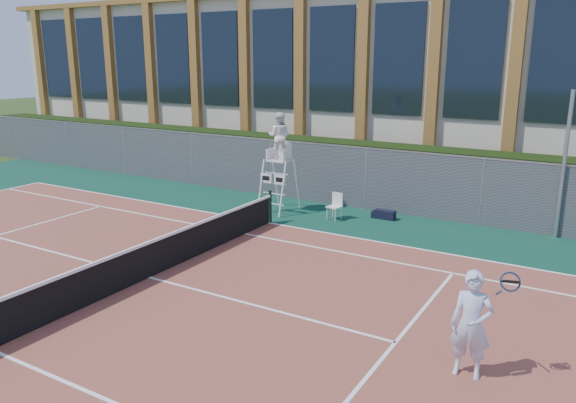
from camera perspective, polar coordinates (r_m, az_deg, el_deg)
The scene contains 13 objects.
ground at distance 14.43m, azimuth -13.94°, elevation -7.60°, with size 120.00×120.00×0.00m, color #233814.
apron at distance 15.09m, azimuth -11.28°, elevation -6.42°, with size 36.00×20.00×0.01m, color #0D3B2A.
tennis_court at distance 14.42m, azimuth -13.95°, elevation -7.52°, with size 23.77×10.97×0.02m, color brown.
tennis_net at distance 14.24m, azimuth -14.08°, elevation -5.59°, with size 0.10×11.30×1.10m.
fence at distance 20.98m, azimuth 2.87°, elevation 2.86°, with size 40.00×0.06×2.20m, color #595E60, non-canonical shape.
hedge at distance 22.03m, azimuth 4.34°, elevation 3.40°, with size 40.00×1.40×2.20m, color black.
building at distance 28.99m, azimuth 11.64°, elevation 11.87°, with size 45.00×10.60×8.22m.
steel_pole at distance 18.39m, azimuth 26.23°, elevation 3.26°, with size 0.12×0.12×4.42m, color #9EA0A5.
umpire_chair at distance 19.48m, azimuth -0.88°, elevation 6.39°, with size 0.98×1.51×3.53m.
plastic_chair at distance 18.89m, azimuth 4.87°, elevation -0.24°, with size 0.48×0.48×0.90m.
sports_bag_near at distance 19.21m, azimuth 9.82°, elevation -1.31°, with size 0.70×0.28×0.30m, color black.
sports_bag_far at distance 19.26m, azimuth 9.37°, elevation -1.35°, with size 0.58×0.25×0.23m, color black.
tennis_player at distance 10.08m, azimuth 18.14°, elevation -11.78°, with size 1.05×0.72×1.88m.
Camera 1 is at (9.58, -9.38, 5.31)m, focal length 35.00 mm.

